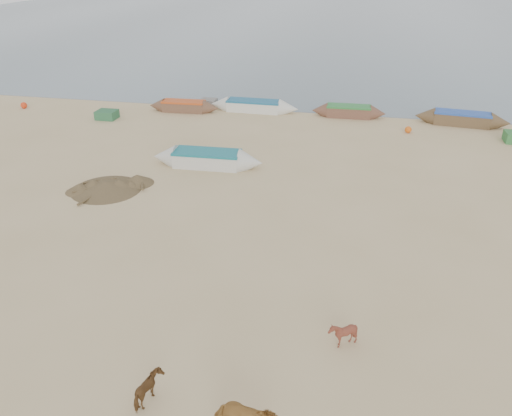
# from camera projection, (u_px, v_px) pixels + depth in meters

# --- Properties ---
(ground) EXTENTS (140.00, 140.00, 0.00)m
(ground) POSITION_uv_depth(u_px,v_px,m) (234.00, 281.00, 18.14)
(ground) COLOR tan
(ground) RESTS_ON ground
(sea) EXTENTS (160.00, 160.00, 0.00)m
(sea) POSITION_uv_depth(u_px,v_px,m) (344.00, 19.00, 89.60)
(sea) COLOR slate
(sea) RESTS_ON ground
(calf_front) EXTENTS (0.91, 0.83, 0.89)m
(calf_front) POSITION_uv_depth(u_px,v_px,m) (343.00, 334.00, 14.99)
(calf_front) COLOR brown
(calf_front) RESTS_ON ground
(calf_right) EXTENTS (0.93, 1.02, 0.87)m
(calf_right) POSITION_uv_depth(u_px,v_px,m) (150.00, 390.00, 13.07)
(calf_right) COLOR brown
(calf_right) RESTS_ON ground
(near_canoe) EXTENTS (6.31, 1.65, 0.88)m
(near_canoe) POSITION_uv_depth(u_px,v_px,m) (207.00, 159.00, 27.75)
(near_canoe) COLOR beige
(near_canoe) RESTS_ON ground
(debris_pile) EXTENTS (4.27, 4.27, 0.43)m
(debris_pile) POSITION_uv_depth(u_px,v_px,m) (106.00, 186.00, 25.09)
(debris_pile) COLOR brown
(debris_pile) RESTS_ON ground
(waterline_canoes) EXTENTS (39.17, 3.01, 0.92)m
(waterline_canoes) POSITION_uv_depth(u_px,v_px,m) (411.00, 117.00, 34.98)
(waterline_canoes) COLOR brown
(waterline_canoes) RESTS_ON ground
(beach_clutter) EXTENTS (45.61, 5.76, 0.64)m
(beach_clutter) POSITION_uv_depth(u_px,v_px,m) (361.00, 123.00, 34.12)
(beach_clutter) COLOR #2A5F3A
(beach_clutter) RESTS_ON ground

